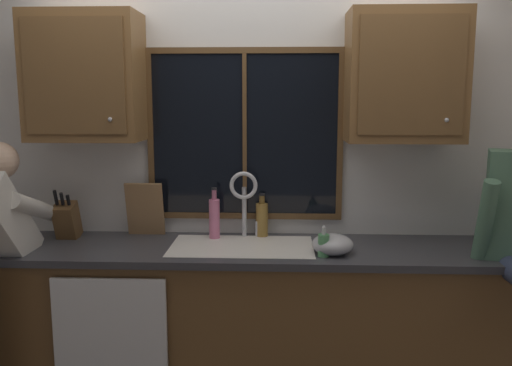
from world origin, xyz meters
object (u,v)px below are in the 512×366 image
Objects in this scene: bottle_tall_clear at (214,217)px; bottle_green_glass at (262,219)px; knife_block at (67,221)px; mixing_bowl at (332,244)px; cutting_board at (145,209)px; soap_dispenser at (323,245)px.

bottle_green_glass is at bearing 12.11° from bottle_tall_clear.
knife_block reaches higher than bottle_green_glass.
mixing_bowl is (1.54, -0.24, -0.06)m from knife_block.
bottle_green_glass is (0.70, 0.01, -0.05)m from cutting_board.
bottle_tall_clear is at bearing 156.73° from mixing_bowl.
cutting_board is 1.12m from soap_dispenser.
mixing_bowl is 0.08m from soap_dispenser.
cutting_board is 0.71m from bottle_green_glass.
knife_block is at bearing -176.92° from bottle_tall_clear.
bottle_tall_clear is at bearing 150.91° from soap_dispenser.
cutting_board is at bearing 173.63° from bottle_tall_clear.
bottle_green_glass is 0.29m from bottle_tall_clear.
mixing_bowl is 0.52m from bottle_green_glass.
knife_block is 1.93× the size of soap_dispenser.
bottle_green_glass is (-0.34, 0.40, 0.04)m from soap_dispenser.
bottle_green_glass reaches higher than mixing_bowl.
cutting_board is 1.27× the size of bottle_green_glass.
bottle_green_glass is (1.15, 0.11, -0.00)m from knife_block.
bottle_green_glass is at bearing 129.93° from soap_dispenser.
mixing_bowl is 1.33× the size of soap_dispenser.
soap_dispenser is at bearing -29.09° from bottle_tall_clear.
bottle_tall_clear reaches higher than soap_dispenser.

